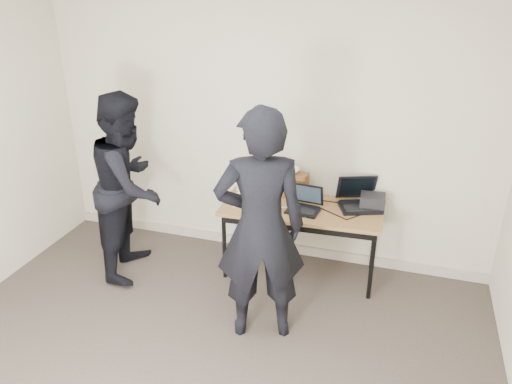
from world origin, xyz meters
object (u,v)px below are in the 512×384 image
at_px(person_observer, 129,185).
at_px(leather_satchel, 289,184).
at_px(laptop_center, 305,205).
at_px(equipment_box, 372,201).
at_px(desk, 301,213).
at_px(person_typist, 260,228).
at_px(laptop_beige, 251,196).
at_px(laptop_right, 359,200).

bearing_deg(person_observer, leather_satchel, -77.77).
xyz_separation_m(laptop_center, leather_satchel, (-0.21, 0.26, 0.08)).
bearing_deg(equipment_box, desk, -163.04).
bearing_deg(person_typist, laptop_beige, -87.59).
distance_m(laptop_beige, equipment_box, 1.14).
height_order(laptop_center, equipment_box, laptop_center).
bearing_deg(leather_satchel, person_typist, -83.96).
height_order(laptop_right, leather_satchel, laptop_right).
distance_m(desk, equipment_box, 0.67).
bearing_deg(person_observer, laptop_beige, -81.55).
xyz_separation_m(laptop_center, laptop_right, (0.47, 0.22, 0.01)).
xyz_separation_m(desk, laptop_center, (0.03, -0.03, 0.11)).
bearing_deg(equipment_box, person_observer, -165.79).
xyz_separation_m(equipment_box, person_typist, (-0.75, -1.12, 0.18)).
distance_m(laptop_center, laptop_right, 0.52).
height_order(laptop_beige, person_typist, person_typist).
distance_m(desk, person_observer, 1.65).
height_order(leather_satchel, person_observer, person_observer).
bearing_deg(leather_satchel, desk, -48.32).
xyz_separation_m(laptop_center, person_typist, (-0.16, -0.90, 0.19)).
distance_m(laptop_center, person_typist, 0.93).
height_order(laptop_beige, equipment_box, laptop_beige).
relative_size(person_typist, person_observer, 1.07).
distance_m(desk, leather_satchel, 0.35).
height_order(laptop_center, leather_satchel, leather_satchel).
relative_size(equipment_box, person_observer, 0.13).
height_order(leather_satchel, person_typist, person_typist).
relative_size(laptop_center, person_observer, 0.18).
height_order(equipment_box, person_typist, person_typist).
distance_m(laptop_center, leather_satchel, 0.35).
bearing_deg(person_typist, equipment_box, -143.34).
height_order(desk, person_observer, person_observer).
bearing_deg(leather_satchel, laptop_right, 0.36).
relative_size(laptop_right, leather_satchel, 1.29).
xyz_separation_m(desk, laptop_right, (0.50, 0.19, 0.12)).
bearing_deg(person_typist, leather_satchel, -106.64).
xyz_separation_m(leather_satchel, person_observer, (-1.41, -0.60, 0.05)).
xyz_separation_m(laptop_beige, equipment_box, (1.13, 0.18, 0.02)).
bearing_deg(laptop_right, equipment_box, -21.84).
xyz_separation_m(person_typist, person_observer, (-1.47, 0.56, -0.07)).
height_order(laptop_beige, laptop_right, laptop_right).
bearing_deg(equipment_box, person_typist, -123.90).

